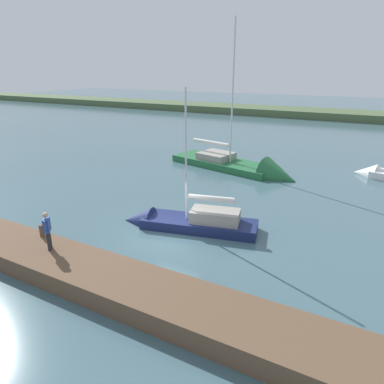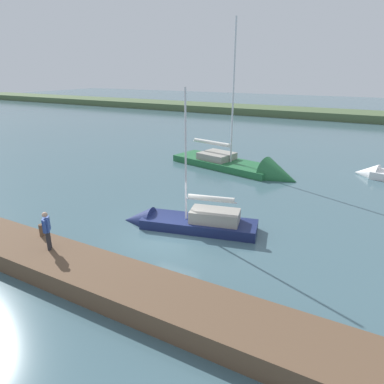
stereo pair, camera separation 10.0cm
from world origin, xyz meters
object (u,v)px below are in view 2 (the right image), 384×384
sailboat_near_dock (183,225)px  person_on_dock (47,228)px  mooring_post_far (42,230)px  sailboat_outer_mooring (245,170)px

sailboat_near_dock → person_on_dock: sailboat_near_dock is taller
person_on_dock → mooring_post_far: bearing=-67.5°
mooring_post_far → sailboat_outer_mooring: bearing=-102.2°
sailboat_near_dock → person_on_dock: bearing=49.1°
mooring_post_far → sailboat_near_dock: 6.71m
sailboat_outer_mooring → person_on_dock: size_ratio=7.78×
person_on_dock → sailboat_near_dock: bearing=-157.6°
sailboat_near_dock → mooring_post_far: bearing=37.0°
sailboat_near_dock → person_on_dock: size_ratio=4.80×
sailboat_outer_mooring → mooring_post_far: bearing=-89.4°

